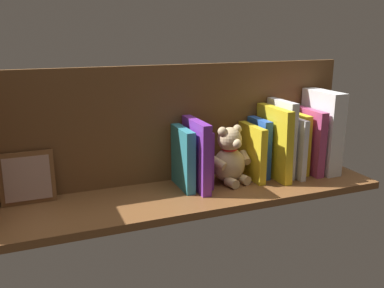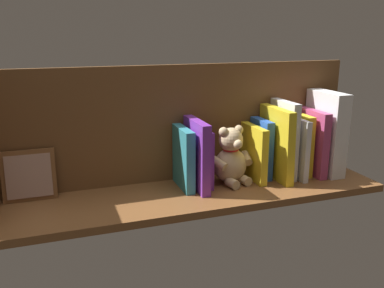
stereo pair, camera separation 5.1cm
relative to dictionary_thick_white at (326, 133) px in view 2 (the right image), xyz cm
name	(u,v)px [view 2 (the right image)]	position (x,y,z in cm)	size (l,w,h in cm)	color
ground_plane	(192,195)	(47.99, 2.57, -14.75)	(116.64, 29.21, 2.20)	brown
shelf_back_panel	(179,123)	(47.99, -9.78, 4.63)	(116.64, 1.50, 36.56)	brown
dictionary_thick_white	(326,133)	(0.00, 0.00, 0.00)	(5.28, 17.06, 27.30)	white
book_0	(311,142)	(4.98, -0.52, -2.89)	(2.77, 16.22, 21.51)	#B23F72
book_1	(299,144)	(8.76, -1.95, -3.60)	(2.87, 13.35, 20.11)	yellow
book_2	(293,147)	(12.03, -0.24, -3.85)	(1.77, 16.78, 19.61)	silver
book_3	(283,139)	(15.17, -1.30, -1.23)	(2.58, 14.67, 24.85)	silver
book_4	(276,144)	(18.73, 0.37, -2.06)	(2.63, 17.99, 23.17)	yellow
book_5	(261,148)	(22.36, -2.81, -4.12)	(2.71, 11.63, 19.06)	blue
book_6	(254,153)	(25.84, -1.20, -4.87)	(2.34, 14.86, 17.56)	yellow
teddy_bear	(231,158)	(33.94, -0.74, -5.65)	(14.45, 13.06, 18.17)	#D1B284
book_7	(204,157)	(42.40, -2.16, -4.80)	(1.68, 12.94, 17.70)	purple
book_8	(197,154)	(45.58, -0.05, -3.13)	(2.75, 17.15, 21.04)	purple
book_9	(183,158)	(49.29, -1.55, -4.34)	(2.76, 14.16, 18.62)	teal
picture_frame_leaning	(29,176)	(93.35, -6.61, -6.48)	(14.55, 3.51, 14.52)	brown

